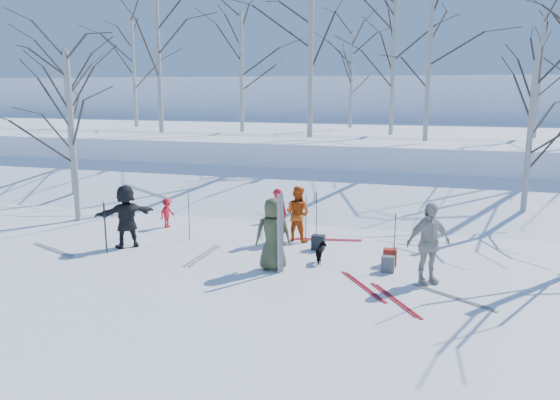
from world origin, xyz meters
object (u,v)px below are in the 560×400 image
(skier_red_seated, at_px, (167,213))
(backpack_grey, at_px, (388,264))
(backpack_red, at_px, (390,257))
(skier_cream_east, at_px, (428,243))
(skier_grey_west, at_px, (126,216))
(dog, at_px, (321,253))
(skier_red_north, at_px, (277,216))
(backpack_dark, at_px, (318,242))
(skier_redor_behind, at_px, (297,214))
(skier_olive_center, at_px, (273,234))

(skier_red_seated, distance_m, backpack_grey, 7.31)
(skier_red_seated, height_order, backpack_red, skier_red_seated)
(skier_cream_east, relative_size, skier_grey_west, 1.06)
(skier_red_seated, relative_size, dog, 1.57)
(dog, height_order, backpack_grey, dog)
(skier_red_north, xyz_separation_m, backpack_dark, (1.26, -0.38, -0.56))
(backpack_grey, bearing_deg, skier_red_seated, 161.78)
(skier_redor_behind, relative_size, skier_grey_west, 0.91)
(skier_red_north, height_order, skier_redor_behind, skier_redor_behind)
(skier_cream_east, bearing_deg, dog, 129.18)
(skier_olive_center, bearing_deg, backpack_dark, -128.32)
(skier_redor_behind, distance_m, skier_cream_east, 4.39)
(skier_olive_center, bearing_deg, skier_cream_east, 163.00)
(skier_olive_center, xyz_separation_m, skier_grey_west, (-4.32, 0.63, -0.00))
(skier_grey_west, bearing_deg, skier_red_seated, -135.80)
(backpack_dark, bearing_deg, skier_redor_behind, 136.71)
(skier_olive_center, xyz_separation_m, skier_red_north, (-0.58, 2.23, -0.10))
(skier_red_north, bearing_deg, dog, 115.73)
(skier_grey_west, xyz_separation_m, backpack_grey, (6.95, -0.06, -0.67))
(skier_grey_west, relative_size, dog, 2.92)
(skier_olive_center, xyz_separation_m, skier_redor_behind, (-0.09, 2.58, -0.08))
(skier_red_seated, relative_size, skier_grey_west, 0.54)
(skier_olive_center, relative_size, backpack_grey, 4.53)
(backpack_red, distance_m, backpack_grey, 0.49)
(dog, bearing_deg, backpack_red, 177.94)
(skier_red_north, relative_size, backpack_dark, 3.82)
(skier_redor_behind, height_order, backpack_grey, skier_redor_behind)
(skier_red_north, height_order, backpack_red, skier_red_north)
(backpack_red, bearing_deg, dog, -170.10)
(skier_grey_west, distance_m, backpack_grey, 6.98)
(skier_olive_center, bearing_deg, backpack_grey, 174.00)
(skier_red_north, xyz_separation_m, skier_cream_east, (4.10, -2.16, 0.14))
(skier_olive_center, height_order, backpack_red, skier_olive_center)
(skier_red_seated, distance_m, skier_grey_west, 2.26)
(skier_red_north, bearing_deg, skier_cream_east, 130.80)
(dog, bearing_deg, skier_redor_behind, -70.94)
(skier_red_north, height_order, skier_cream_east, skier_cream_east)
(skier_grey_west, distance_m, backpack_dark, 5.19)
(skier_olive_center, relative_size, skier_red_north, 1.12)
(skier_red_north, xyz_separation_m, backpack_grey, (3.21, -1.66, -0.57))
(skier_olive_center, distance_m, dog, 1.40)
(backpack_red, height_order, backpack_dark, backpack_red)
(skier_cream_east, bearing_deg, skier_red_north, 116.87)
(backpack_red, distance_m, backpack_dark, 2.11)
(skier_red_north, distance_m, skier_cream_east, 4.64)
(skier_redor_behind, relative_size, backpack_grey, 4.09)
(skier_cream_east, xyz_separation_m, skier_grey_west, (-7.84, 0.55, -0.05))
(skier_olive_center, xyz_separation_m, backpack_dark, (0.68, 1.85, -0.66))
(skier_olive_center, relative_size, backpack_red, 4.09)
(skier_red_seated, bearing_deg, backpack_dark, -89.17)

